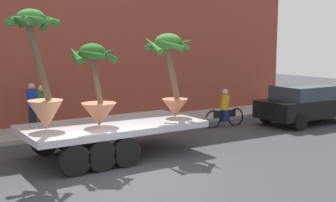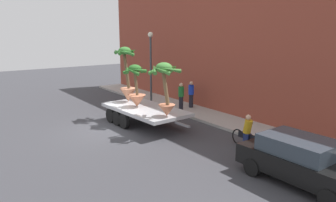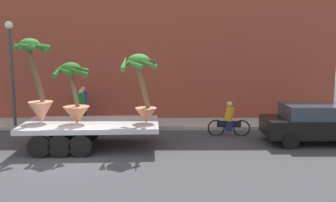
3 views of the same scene
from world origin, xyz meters
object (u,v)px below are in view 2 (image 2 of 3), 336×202
potted_palm_front (127,77)px  pedestrian_near_gate (181,96)px  cyclist (247,133)px  potted_palm_rear (165,85)px  street_lamp (151,58)px  parked_car (302,160)px  pedestrian_far_left (191,94)px  flatbed_trailer (143,111)px  potted_palm_middle (136,88)px

potted_palm_front → pedestrian_near_gate: size_ratio=1.86×
cyclist → pedestrian_near_gate: size_ratio=1.08×
potted_palm_rear → street_lamp: (-6.22, 3.19, 0.75)m
cyclist → parked_car: (3.32, -1.16, 0.16)m
pedestrian_near_gate → pedestrian_far_left: 0.94m
pedestrian_far_left → potted_palm_rear: bearing=-53.4°
flatbed_trailer → potted_palm_front: (-1.78, 0.04, 1.68)m
potted_palm_front → flatbed_trailer: bearing=-1.3°
cyclist → street_lamp: 10.25m
flatbed_trailer → street_lamp: street_lamp is taller
potted_palm_rear → street_lamp: 7.03m
flatbed_trailer → potted_palm_front: 2.45m
potted_palm_front → pedestrian_far_left: bearing=80.4°
potted_palm_middle → parked_car: (9.45, 0.87, -1.19)m
pedestrian_far_left → pedestrian_near_gate: bearing=-82.1°
potted_palm_middle → potted_palm_front: bearing=170.2°
potted_palm_front → parked_car: 11.06m
potted_palm_rear → pedestrian_near_gate: bearing=132.2°
parked_car → cyclist: bearing=160.8°
potted_palm_rear → potted_palm_front: size_ratio=0.82×
potted_palm_rear → cyclist: potted_palm_rear is taller
parked_car → flatbed_trailer: bearing=-175.9°
cyclist → potted_palm_middle: bearing=-161.7°
pedestrian_near_gate → street_lamp: size_ratio=0.35×
parked_car → pedestrian_near_gate: pedestrian_near_gate is taller
potted_palm_rear → pedestrian_far_left: size_ratio=1.52×
street_lamp → potted_palm_front: bearing=-54.3°
potted_palm_rear → cyclist: (3.62, 1.86, -1.82)m
cyclist → potted_palm_rear: bearing=-152.8°
flatbed_trailer → potted_palm_rear: potted_palm_rear is taller
pedestrian_near_gate → potted_palm_rear: bearing=-47.8°
pedestrian_far_left → potted_palm_front: bearing=-99.6°
potted_palm_rear → parked_car: bearing=5.8°
flatbed_trailer → cyclist: bearing=17.4°
potted_palm_rear → potted_palm_middle: 2.56m
parked_car → pedestrian_far_left: pedestrian_far_left is taller
flatbed_trailer → potted_palm_middle: potted_palm_middle is taller
potted_palm_front → pedestrian_near_gate: bearing=75.7°
pedestrian_far_left → street_lamp: size_ratio=0.35×
pedestrian_near_gate → pedestrian_far_left: (-0.13, 0.93, 0.00)m
pedestrian_near_gate → parked_car: bearing=-15.2°
flatbed_trailer → parked_car: 9.16m
parked_car → street_lamp: street_lamp is taller
potted_palm_middle → cyclist: bearing=18.3°
flatbed_trailer → pedestrian_far_left: 4.47m
cyclist → parked_car: 3.52m
parked_car → street_lamp: (-13.16, 2.49, 2.40)m
street_lamp → pedestrian_near_gate: bearing=4.6°
potted_palm_middle → potted_palm_front: potted_palm_front is taller
potted_palm_front → street_lamp: bearing=125.7°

